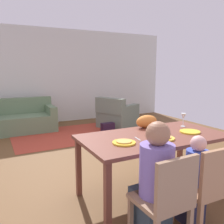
{
  "coord_description": "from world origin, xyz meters",
  "views": [
    {
      "loc": [
        -1.79,
        -3.44,
        1.53
      ],
      "look_at": [
        -0.03,
        -0.01,
        0.85
      ],
      "focal_mm": 38.32,
      "sensor_mm": 36.0,
      "label": 1
    }
  ],
  "objects_px": {
    "dining_chair_child": "(208,185)",
    "person_child": "(193,183)",
    "plate_near_child": "(164,138)",
    "armchair": "(117,116)",
    "plate_near_man": "(124,143)",
    "wine_glass": "(183,117)",
    "plate_near_woman": "(190,132)",
    "couch": "(20,120)",
    "dining_chair_man": "(167,198)",
    "handbag": "(108,128)",
    "dining_table": "(154,141)",
    "cat": "(147,121)",
    "person_man": "(153,186)"
  },
  "relations": [
    {
      "from": "couch",
      "to": "armchair",
      "type": "height_order",
      "value": "same"
    },
    {
      "from": "cat",
      "to": "couch",
      "type": "distance_m",
      "value": 3.9
    },
    {
      "from": "wine_glass",
      "to": "cat",
      "type": "height_order",
      "value": "wine_glass"
    },
    {
      "from": "plate_near_man",
      "to": "person_man",
      "type": "xyz_separation_m",
      "value": [
        -0.0,
        -0.53,
        -0.26
      ]
    },
    {
      "from": "plate_near_child",
      "to": "armchair",
      "type": "relative_size",
      "value": 0.22
    },
    {
      "from": "plate_near_woman",
      "to": "couch",
      "type": "xyz_separation_m",
      "value": [
        -1.59,
        4.12,
        -0.47
      ]
    },
    {
      "from": "dining_table",
      "to": "dining_chair_child",
      "type": "height_order",
      "value": "dining_chair_child"
    },
    {
      "from": "person_man",
      "to": "dining_chair_man",
      "type": "bearing_deg",
      "value": -88.64
    },
    {
      "from": "dining_chair_man",
      "to": "handbag",
      "type": "distance_m",
      "value": 3.91
    },
    {
      "from": "wine_glass",
      "to": "dining_chair_man",
      "type": "height_order",
      "value": "wine_glass"
    },
    {
      "from": "person_man",
      "to": "handbag",
      "type": "xyz_separation_m",
      "value": [
        1.27,
        3.51,
        -0.38
      ]
    },
    {
      "from": "person_man",
      "to": "plate_near_man",
      "type": "bearing_deg",
      "value": 89.86
    },
    {
      "from": "dining_chair_man",
      "to": "armchair",
      "type": "height_order",
      "value": "dining_chair_man"
    },
    {
      "from": "plate_near_child",
      "to": "plate_near_man",
      "type": "bearing_deg",
      "value": 172.91
    },
    {
      "from": "handbag",
      "to": "person_man",
      "type": "bearing_deg",
      "value": -109.85
    },
    {
      "from": "plate_near_child",
      "to": "dining_chair_man",
      "type": "height_order",
      "value": "dining_chair_man"
    },
    {
      "from": "armchair",
      "to": "handbag",
      "type": "relative_size",
      "value": 3.57
    },
    {
      "from": "person_child",
      "to": "dining_chair_man",
      "type": "bearing_deg",
      "value": -160.48
    },
    {
      "from": "plate_near_child",
      "to": "cat",
      "type": "distance_m",
      "value": 0.57
    },
    {
      "from": "couch",
      "to": "wine_glass",
      "type": "bearing_deg",
      "value": -65.67
    },
    {
      "from": "plate_near_man",
      "to": "plate_near_child",
      "type": "distance_m",
      "value": 0.49
    },
    {
      "from": "wine_glass",
      "to": "dining_chair_child",
      "type": "relative_size",
      "value": 0.21
    },
    {
      "from": "dining_chair_man",
      "to": "cat",
      "type": "distance_m",
      "value": 1.39
    },
    {
      "from": "dining_chair_child",
      "to": "couch",
      "type": "height_order",
      "value": "dining_chair_child"
    },
    {
      "from": "plate_near_woman",
      "to": "person_man",
      "type": "height_order",
      "value": "person_man"
    },
    {
      "from": "plate_near_woman",
      "to": "wine_glass",
      "type": "distance_m",
      "value": 0.34
    },
    {
      "from": "dining_chair_child",
      "to": "armchair",
      "type": "xyz_separation_m",
      "value": [
        1.29,
        4.16,
        -0.17
      ]
    },
    {
      "from": "dining_chair_man",
      "to": "cat",
      "type": "relative_size",
      "value": 2.72
    },
    {
      "from": "plate_near_man",
      "to": "person_man",
      "type": "height_order",
      "value": "person_man"
    },
    {
      "from": "person_child",
      "to": "armchair",
      "type": "xyz_separation_m",
      "value": [
        1.28,
        3.99,
        -0.11
      ]
    },
    {
      "from": "plate_near_man",
      "to": "wine_glass",
      "type": "height_order",
      "value": "wine_glass"
    },
    {
      "from": "plate_near_man",
      "to": "handbag",
      "type": "distance_m",
      "value": 3.3
    },
    {
      "from": "wine_glass",
      "to": "cat",
      "type": "bearing_deg",
      "value": 158.99
    },
    {
      "from": "person_child",
      "to": "couch",
      "type": "distance_m",
      "value": 4.8
    },
    {
      "from": "plate_near_man",
      "to": "couch",
      "type": "height_order",
      "value": "couch"
    },
    {
      "from": "dining_chair_man",
      "to": "person_child",
      "type": "bearing_deg",
      "value": 19.52
    },
    {
      "from": "dining_chair_child",
      "to": "person_child",
      "type": "bearing_deg",
      "value": 89.29
    },
    {
      "from": "plate_near_woman",
      "to": "couch",
      "type": "bearing_deg",
      "value": 111.06
    },
    {
      "from": "plate_near_child",
      "to": "person_child",
      "type": "bearing_deg",
      "value": -89.93
    },
    {
      "from": "wine_glass",
      "to": "handbag",
      "type": "bearing_deg",
      "value": 86.76
    },
    {
      "from": "dining_table",
      "to": "plate_near_woman",
      "type": "relative_size",
      "value": 7.01
    },
    {
      "from": "dining_table",
      "to": "armchair",
      "type": "bearing_deg",
      "value": 68.94
    },
    {
      "from": "plate_near_man",
      "to": "cat",
      "type": "xyz_separation_m",
      "value": [
        0.63,
        0.48,
        0.08
      ]
    },
    {
      "from": "plate_near_man",
      "to": "handbag",
      "type": "relative_size",
      "value": 0.78
    },
    {
      "from": "dining_chair_man",
      "to": "couch",
      "type": "distance_m",
      "value": 4.89
    },
    {
      "from": "plate_near_woman",
      "to": "couch",
      "type": "height_order",
      "value": "couch"
    },
    {
      "from": "person_man",
      "to": "dining_chair_child",
      "type": "bearing_deg",
      "value": -19.99
    },
    {
      "from": "person_child",
      "to": "cat",
      "type": "relative_size",
      "value": 2.89
    },
    {
      "from": "plate_near_child",
      "to": "armchair",
      "type": "bearing_deg",
      "value": 69.93
    },
    {
      "from": "plate_near_man",
      "to": "armchair",
      "type": "height_order",
      "value": "armchair"
    }
  ]
}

